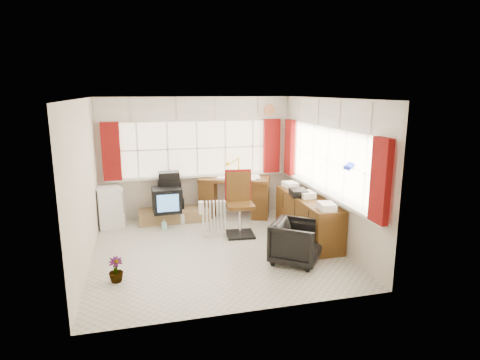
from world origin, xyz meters
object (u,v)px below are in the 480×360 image
object	(u,v)px
mini_fridge	(109,207)
office_chair	(296,242)
desk_lamp	(239,163)
credenza	(307,216)
radiator	(214,221)
desk	(235,194)
crt_tv	(167,200)
task_chair	(239,201)
tv_bench	(174,215)

from	to	relation	value
mini_fridge	office_chair	bearing A→B (deg)	-40.34
desk_lamp	credenza	xyz separation A→B (m)	(0.88, -1.61, -0.74)
radiator	mini_fridge	xyz separation A→B (m)	(-1.90, 0.99, 0.13)
credenza	desk	bearing A→B (deg)	121.23
radiator	mini_fridge	bearing A→B (deg)	152.51
crt_tv	task_chair	bearing A→B (deg)	-35.08
office_chair	tv_bench	xyz separation A→B (m)	(-1.67, 2.51, -0.20)
desk_lamp	crt_tv	world-z (taller)	desk_lamp
desk_lamp	mini_fridge	xyz separation A→B (m)	(-2.64, -0.12, -0.73)
desk_lamp	mini_fridge	world-z (taller)	desk_lamp
radiator	crt_tv	bearing A→B (deg)	132.07
task_chair	credenza	xyz separation A→B (m)	(1.16, -0.49, -0.25)
desk	credenza	xyz separation A→B (m)	(0.97, -1.60, -0.07)
desk	desk_lamp	size ratio (longest dim) A/B	3.77
credenza	tv_bench	world-z (taller)	credenza
crt_tv	mini_fridge	world-z (taller)	mini_fridge
office_chair	crt_tv	distance (m)	2.98
desk_lamp	task_chair	world-z (taller)	desk_lamp
task_chair	credenza	bearing A→B (deg)	-22.81
desk_lamp	credenza	distance (m)	1.98
desk_lamp	radiator	bearing A→B (deg)	-124.01
desk	task_chair	size ratio (longest dim) A/B	1.34
credenza	tv_bench	distance (m)	2.75
radiator	credenza	distance (m)	1.71
credenza	tv_bench	size ratio (longest dim) A/B	1.43
crt_tv	mini_fridge	xyz separation A→B (m)	(-1.11, 0.11, -0.10)
crt_tv	mini_fridge	distance (m)	1.12
desk	mini_fridge	bearing A→B (deg)	-177.46
mini_fridge	desk	bearing A→B (deg)	2.54
desk_lamp	mini_fridge	size ratio (longest dim) A/B	0.53
desk	credenza	bearing A→B (deg)	-58.77
desk	credenza	world-z (taller)	desk
office_chair	radiator	size ratio (longest dim) A/B	1.11
credenza	tv_bench	xyz separation A→B (m)	(-2.28, 1.52, -0.26)
desk	office_chair	xyz separation A→B (m)	(0.36, -2.59, -0.13)
desk	crt_tv	distance (m)	1.47
radiator	credenza	xyz separation A→B (m)	(1.63, -0.50, 0.12)
tv_bench	desk	bearing A→B (deg)	3.50
desk_lamp	tv_bench	world-z (taller)	desk_lamp
mini_fridge	desk_lamp	bearing A→B (deg)	2.59
radiator	credenza	bearing A→B (deg)	-17.02
desk	mini_fridge	world-z (taller)	desk
tv_bench	mini_fridge	world-z (taller)	mini_fridge
radiator	tv_bench	world-z (taller)	radiator
desk_lamp	task_chair	size ratio (longest dim) A/B	0.36
desk	crt_tv	size ratio (longest dim) A/B	2.87
crt_tv	mini_fridge	size ratio (longest dim) A/B	0.70
office_chair	credenza	distance (m)	1.17
radiator	task_chair	bearing A→B (deg)	-1.51
tv_bench	mini_fridge	size ratio (longest dim) A/B	1.76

